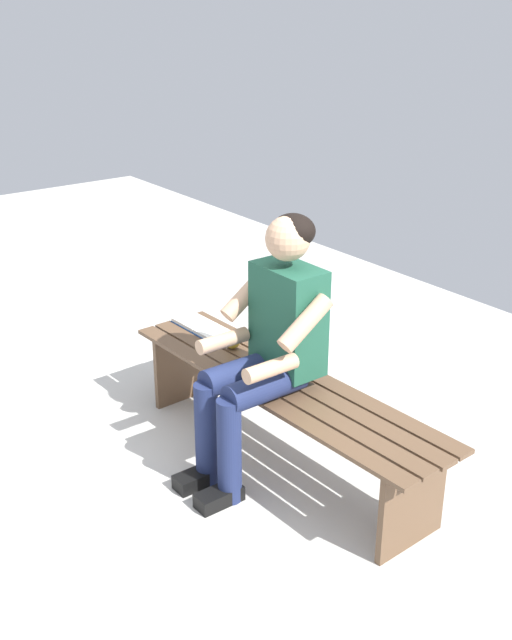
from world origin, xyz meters
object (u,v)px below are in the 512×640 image
apple (232,341)px  book_open (204,328)px  person_seated (267,341)px  bench_near (281,399)px

apple → book_open: bearing=-2.3°
person_seated → book_open: 0.78m
person_seated → apple: (0.45, -0.13, -0.20)m
bench_near → person_seated: size_ratio=1.52×
bench_near → book_open: book_open is taller
apple → book_open: apple is taller
bench_near → apple: (0.43, -0.03, 0.14)m
bench_near → person_seated: 0.36m
book_open → bench_near: bearing=174.8°
apple → book_open: size_ratio=0.20×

